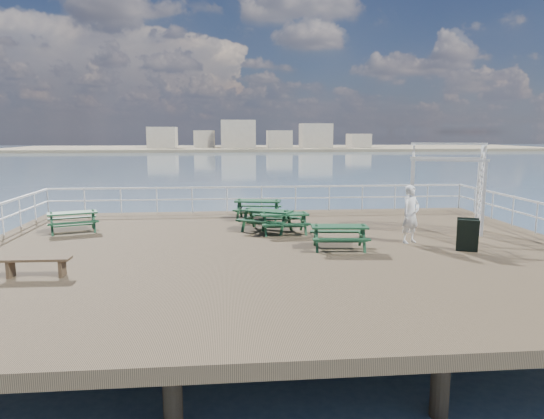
{
  "coord_description": "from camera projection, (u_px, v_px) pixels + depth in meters",
  "views": [
    {
      "loc": [
        -1.47,
        -13.7,
        3.38
      ],
      "look_at": [
        -0.15,
        0.42,
        1.1
      ],
      "focal_mm": 32.0,
      "sensor_mm": 36.0,
      "label": 1
    }
  ],
  "objects": [
    {
      "name": "picnic_table_a",
      "position": [
        73.0,
        217.0,
        16.49
      ],
      "size": [
        1.91,
        1.72,
        0.77
      ],
      "rotation": [
        0.0,
        0.0,
        0.33
      ],
      "color": "#153A1D",
      "rests_on": "ground"
    },
    {
      "name": "sandwich_board",
      "position": [
        468.0,
        235.0,
        13.76
      ],
      "size": [
        0.72,
        0.64,
        0.97
      ],
      "rotation": [
        0.0,
        0.0,
        -0.42
      ],
      "color": "black",
      "rests_on": "ground"
    },
    {
      "name": "picnic_table_b",
      "position": [
        284.0,
        219.0,
        16.24
      ],
      "size": [
        1.65,
        1.35,
        0.78
      ],
      "rotation": [
        0.0,
        0.0,
        0.04
      ],
      "color": "#153A1D",
      "rests_on": "ground"
    },
    {
      "name": "ground",
      "position": [
        278.0,
        254.0,
        14.16
      ],
      "size": [
        18.0,
        14.0,
        0.3
      ],
      "primitive_type": "cube",
      "color": "brown",
      "rests_on": "ground"
    },
    {
      "name": "sea_backdrop",
      "position": [
        273.0,
        145.0,
        147.17
      ],
      "size": [
        300.0,
        300.0,
        9.2
      ],
      "color": "#455C74",
      "rests_on": "ground"
    },
    {
      "name": "picnic_table_e",
      "position": [
        339.0,
        232.0,
        14.05
      ],
      "size": [
        1.74,
        1.46,
        0.79
      ],
      "rotation": [
        0.0,
        0.0,
        -0.1
      ],
      "color": "#153A1D",
      "rests_on": "ground"
    },
    {
      "name": "trellis_arbor",
      "position": [
        446.0,
        192.0,
        16.49
      ],
      "size": [
        2.72,
        2.05,
        3.02
      ],
      "rotation": [
        0.0,
        0.0,
        -0.35
      ],
      "color": "silver",
      "rests_on": "ground"
    },
    {
      "name": "railing",
      "position": [
        268.0,
        206.0,
        16.52
      ],
      "size": [
        17.77,
        13.76,
        1.1
      ],
      "color": "silver",
      "rests_on": "ground"
    },
    {
      "name": "flat_bench_near",
      "position": [
        36.0,
        263.0,
        11.38
      ],
      "size": [
        1.59,
        0.42,
        0.45
      ],
      "rotation": [
        0.0,
        0.0,
        -0.03
      ],
      "color": "brown",
      "rests_on": "ground"
    },
    {
      "name": "person",
      "position": [
        411.0,
        214.0,
        14.78
      ],
      "size": [
        0.77,
        0.66,
        1.78
      ],
      "primitive_type": "imported",
      "rotation": [
        0.0,
        0.0,
        0.44
      ],
      "color": "white",
      "rests_on": "ground"
    },
    {
      "name": "picnic_table_c",
      "position": [
        258.0,
        206.0,
        18.83
      ],
      "size": [
        1.99,
        1.72,
        0.85
      ],
      "rotation": [
        0.0,
        0.0,
        -0.19
      ],
      "color": "#153A1D",
      "rests_on": "ground"
    },
    {
      "name": "picnic_table_d",
      "position": [
        267.0,
        216.0,
        16.6
      ],
      "size": [
        2.17,
        2.04,
        0.83
      ],
      "rotation": [
        0.0,
        0.0,
        -0.51
      ],
      "color": "#153A1D",
      "rests_on": "ground"
    }
  ]
}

